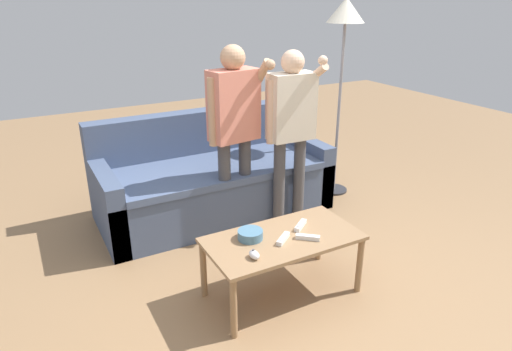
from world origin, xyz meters
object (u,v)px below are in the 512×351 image
at_px(floor_lamp, 345,25).
at_px(player_center, 234,120).
at_px(game_remote_wand_far, 308,237).
at_px(couch, 212,180).
at_px(game_remote_nunchuk, 254,255).
at_px(player_right, 291,120).
at_px(game_remote_wand_near, 301,225).
at_px(snack_bowl, 250,235).
at_px(coffee_table, 283,244).
at_px(game_remote_wand_spare, 283,239).

bearing_deg(floor_lamp, player_center, -168.36).
distance_m(floor_lamp, game_remote_wand_far, 2.20).
xyz_separation_m(couch, game_remote_wand_far, (0.03, -1.51, 0.14)).
bearing_deg(player_center, game_remote_nunchuk, -110.58).
distance_m(couch, player_right, 0.99).
height_order(game_remote_wand_near, game_remote_wand_far, same).
bearing_deg(player_center, game_remote_wand_near, -86.80).
height_order(snack_bowl, floor_lamp, floor_lamp).
bearing_deg(player_right, couch, 130.75).
distance_m(coffee_table, game_remote_wand_near, 0.20).
height_order(coffee_table, game_remote_wand_spare, game_remote_wand_spare).
relative_size(couch, coffee_table, 2.03).
height_order(player_right, game_remote_wand_far, player_right).
relative_size(floor_lamp, game_remote_wand_spare, 13.17).
relative_size(player_center, game_remote_wand_near, 10.92).
bearing_deg(snack_bowl, player_right, 43.89).
xyz_separation_m(player_right, game_remote_wand_spare, (-0.61, -0.88, -0.51)).
relative_size(coffee_table, player_center, 0.65).
bearing_deg(game_remote_wand_far, snack_bowl, 150.17).
bearing_deg(game_remote_wand_far, coffee_table, 141.82).
xyz_separation_m(snack_bowl, player_right, (0.78, 0.75, 0.49)).
bearing_deg(game_remote_wand_near, coffee_table, -162.20).
relative_size(couch, game_remote_wand_far, 14.48).
xyz_separation_m(coffee_table, player_center, (0.13, 0.97, 0.61)).
bearing_deg(couch, floor_lamp, -7.73).
bearing_deg(player_center, game_remote_wand_spare, -98.43).
bearing_deg(player_right, player_center, 164.19).
relative_size(coffee_table, snack_bowl, 6.16).
bearing_deg(snack_bowl, game_remote_nunchuk, -112.21).
relative_size(game_remote_nunchuk, floor_lamp, 0.05).
height_order(coffee_table, player_right, player_right).
distance_m(coffee_table, game_remote_nunchuk, 0.32).
height_order(player_center, game_remote_wand_near, player_center).
bearing_deg(coffee_table, player_center, 82.52).
relative_size(snack_bowl, game_remote_wand_spare, 1.15).
bearing_deg(game_remote_wand_near, snack_bowl, 175.66).
bearing_deg(game_remote_wand_far, floor_lamp, 46.36).
bearing_deg(game_remote_nunchuk, player_center, 69.42).
distance_m(game_remote_wand_far, game_remote_wand_spare, 0.16).
distance_m(game_remote_nunchuk, player_right, 1.40).
bearing_deg(couch, snack_bowl, -102.52).
bearing_deg(game_remote_nunchuk, game_remote_wand_spare, 19.19).
distance_m(game_remote_wand_near, game_remote_wand_far, 0.17).
bearing_deg(coffee_table, floor_lamp, 41.35).
xyz_separation_m(game_remote_nunchuk, player_center, (0.41, 1.10, 0.53)).
bearing_deg(coffee_table, game_remote_wand_far, -38.18).
bearing_deg(game_remote_wand_near, player_right, 62.46).
distance_m(snack_bowl, game_remote_nunchuk, 0.24).
bearing_deg(game_remote_wand_far, player_right, 64.05).
relative_size(game_remote_nunchuk, game_remote_wand_near, 0.61).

